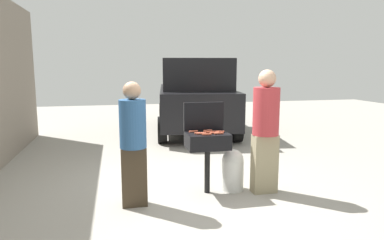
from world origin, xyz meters
name	(u,v)px	position (x,y,z in m)	size (l,w,h in m)	color
ground_plane	(187,192)	(0.00, 0.00, 0.00)	(24.00, 24.00, 0.00)	#9E998E
bbq_grill	(207,143)	(0.29, -0.08, 0.74)	(0.60, 0.44, 0.88)	black
grill_lid_open	(204,116)	(0.29, 0.14, 1.09)	(0.60, 0.05, 0.42)	black
hot_dog_0	(207,134)	(0.24, -0.22, 0.90)	(0.03, 0.03, 0.13)	#B74C33
hot_dog_1	(201,133)	(0.18, -0.15, 0.90)	(0.03, 0.03, 0.13)	#C6593D
hot_dog_2	(216,131)	(0.43, -0.05, 0.90)	(0.03, 0.03, 0.13)	#B74C33
hot_dog_3	(220,132)	(0.47, -0.08, 0.90)	(0.03, 0.03, 0.13)	#B74C33
hot_dog_4	(219,133)	(0.42, -0.19, 0.90)	(0.03, 0.03, 0.13)	#B74C33
hot_dog_5	(208,131)	(0.33, 0.05, 0.90)	(0.03, 0.03, 0.13)	#C6593D
hot_dog_6	(208,132)	(0.29, -0.08, 0.90)	(0.03, 0.03, 0.13)	#AD4228
hot_dog_7	(214,133)	(0.37, -0.14, 0.90)	(0.03, 0.03, 0.13)	#C6593D
hot_dog_8	(199,133)	(0.16, -0.11, 0.90)	(0.03, 0.03, 0.13)	#C6593D
hot_dog_9	(193,131)	(0.11, 0.04, 0.90)	(0.03, 0.03, 0.13)	#C6593D
propane_tank	(233,169)	(0.69, -0.05, 0.32)	(0.32, 0.32, 0.62)	silver
person_left	(133,140)	(-0.77, -0.33, 0.89)	(0.34, 0.34, 1.64)	#3F3323
person_right	(266,127)	(1.10, -0.24, 0.97)	(0.37, 0.37, 1.78)	gray
parked_minivan	(195,95)	(1.20, 4.69, 1.03)	(2.52, 4.62, 2.02)	black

